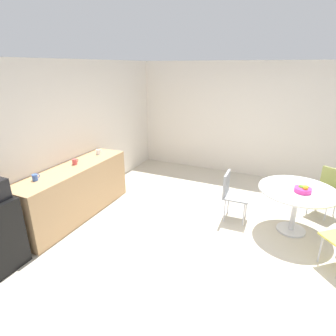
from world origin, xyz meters
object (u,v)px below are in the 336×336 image
object	(u,v)px
fruit_bowl	(303,189)
mug_green	(75,162)
chair_olive	(328,186)
mug_white	(35,177)
chair_gray	(231,191)
mug_red	(98,152)
round_table	(297,197)

from	to	relation	value
fruit_bowl	mug_green	size ratio (longest dim) A/B	1.90
chair_olive	mug_green	size ratio (longest dim) A/B	6.43
mug_white	mug_green	xyz separation A→B (m)	(0.79, -0.04, 0.00)
chair_gray	mug_white	bearing A→B (deg)	122.74
fruit_bowl	mug_white	world-z (taller)	mug_white
chair_gray	fruit_bowl	xyz separation A→B (m)	(-0.06, -1.05, 0.26)
mug_red	chair_gray	bearing A→B (deg)	-84.66
mug_red	mug_white	bearing A→B (deg)	178.17
chair_gray	fruit_bowl	size ratio (longest dim) A/B	3.38
round_table	mug_red	bearing A→B (deg)	94.22
round_table	chair_olive	xyz separation A→B (m)	(0.86, -0.50, -0.08)
mug_green	mug_red	world-z (taller)	same
mug_green	mug_red	size ratio (longest dim) A/B	1.00
chair_gray	mug_red	distance (m)	2.57
mug_white	mug_red	size ratio (longest dim) A/B	1.00
fruit_bowl	mug_red	distance (m)	3.59
chair_olive	mug_white	world-z (taller)	mug_white
mug_white	mug_red	distance (m)	1.42
mug_red	chair_olive	bearing A→B (deg)	-74.51
chair_olive	mug_red	bearing A→B (deg)	105.49
fruit_bowl	mug_green	world-z (taller)	mug_green
fruit_bowl	mug_white	size ratio (longest dim) A/B	1.90
chair_olive	fruit_bowl	xyz separation A→B (m)	(-0.93, 0.44, 0.26)
mug_white	mug_green	bearing A→B (deg)	-2.87
chair_olive	mug_green	world-z (taller)	mug_green
chair_olive	chair_gray	bearing A→B (deg)	120.41
mug_white	mug_red	world-z (taller)	same
fruit_bowl	mug_red	xyz separation A→B (m)	(-0.18, 3.58, 0.17)
fruit_bowl	mug_red	world-z (taller)	mug_red
mug_green	mug_white	bearing A→B (deg)	177.13
round_table	mug_green	distance (m)	3.65
round_table	chair_gray	bearing A→B (deg)	91.35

